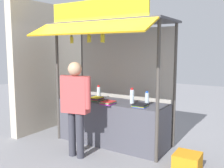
# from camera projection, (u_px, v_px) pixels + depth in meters

# --- Properties ---
(ground_plane) EXTENTS (20.00, 20.00, 0.00)m
(ground_plane) POSITION_uv_depth(u_px,v_px,m) (112.00, 143.00, 5.40)
(ground_plane) COLOR gray
(stall_counter) EXTENTS (2.26, 0.73, 0.89)m
(stall_counter) POSITION_uv_depth(u_px,v_px,m) (112.00, 122.00, 5.34)
(stall_counter) COLOR #4C4C56
(stall_counter) RESTS_ON ground
(stall_structure) EXTENTS (2.46, 1.58, 2.80)m
(stall_structure) POSITION_uv_depth(u_px,v_px,m) (115.00, 61.00, 5.28)
(stall_structure) COLOR #4C4742
(stall_structure) RESTS_ON ground
(water_bottle_front_left) EXTENTS (0.08, 0.08, 0.28)m
(water_bottle_front_left) POSITION_uv_depth(u_px,v_px,m) (80.00, 90.00, 5.80)
(water_bottle_front_left) COLOR silver
(water_bottle_front_left) RESTS_ON stall_counter
(water_bottle_right) EXTENTS (0.07, 0.07, 0.25)m
(water_bottle_right) POSITION_uv_depth(u_px,v_px,m) (77.00, 91.00, 5.87)
(water_bottle_right) COLOR silver
(water_bottle_right) RESTS_ON stall_counter
(water_bottle_far_right) EXTENTS (0.08, 0.08, 0.30)m
(water_bottle_far_right) POSITION_uv_depth(u_px,v_px,m) (132.00, 96.00, 5.06)
(water_bottle_far_right) COLOR silver
(water_bottle_far_right) RESTS_ON stall_counter
(water_bottle_left) EXTENTS (0.07, 0.07, 0.27)m
(water_bottle_left) POSITION_uv_depth(u_px,v_px,m) (84.00, 91.00, 5.75)
(water_bottle_left) COLOR silver
(water_bottle_left) RESTS_ON stall_counter
(water_bottle_center) EXTENTS (0.08, 0.08, 0.29)m
(water_bottle_center) POSITION_uv_depth(u_px,v_px,m) (99.00, 92.00, 5.53)
(water_bottle_center) COLOR silver
(water_bottle_center) RESTS_ON stall_counter
(water_bottle_mid_right) EXTENTS (0.07, 0.07, 0.26)m
(water_bottle_mid_right) POSITION_uv_depth(u_px,v_px,m) (147.00, 99.00, 4.89)
(water_bottle_mid_right) COLOR silver
(water_bottle_mid_right) RESTS_ON stall_counter
(magazine_stack_far_left) EXTENTS (0.26, 0.28, 0.05)m
(magazine_stack_far_left) POSITION_uv_depth(u_px,v_px,m) (140.00, 105.00, 4.76)
(magazine_stack_far_left) COLOR blue
(magazine_stack_far_left) RESTS_ON stall_counter
(magazine_stack_rear_center) EXTENTS (0.25, 0.30, 0.07)m
(magazine_stack_rear_center) POSITION_uv_depth(u_px,v_px,m) (97.00, 99.00, 5.35)
(magazine_stack_rear_center) COLOR green
(magazine_stack_rear_center) RESTS_ON stall_counter
(magazine_stack_front_right) EXTENTS (0.25, 0.28, 0.06)m
(magazine_stack_front_right) POSITION_uv_depth(u_px,v_px,m) (108.00, 103.00, 4.98)
(magazine_stack_front_right) COLOR purple
(magazine_stack_front_right) RESTS_ON stall_counter
(magazine_stack_mid_left) EXTENTS (0.26, 0.26, 0.08)m
(magazine_stack_mid_left) POSITION_uv_depth(u_px,v_px,m) (78.00, 98.00, 5.38)
(magazine_stack_mid_left) COLOR purple
(magazine_stack_mid_left) RESTS_ON stall_counter
(banana_bunch_inner_right) EXTENTS (0.09, 0.09, 0.27)m
(banana_bunch_inner_right) POSITION_uv_depth(u_px,v_px,m) (89.00, 39.00, 4.85)
(banana_bunch_inner_right) COLOR #332D23
(banana_bunch_inner_left) EXTENTS (0.08, 0.09, 0.28)m
(banana_bunch_inner_left) POSITION_uv_depth(u_px,v_px,m) (72.00, 40.00, 5.07)
(banana_bunch_inner_left) COLOR #332D23
(banana_bunch_rightmost) EXTENTS (0.10, 0.09, 0.28)m
(banana_bunch_rightmost) POSITION_uv_depth(u_px,v_px,m) (103.00, 38.00, 4.67)
(banana_bunch_rightmost) COLOR #332D23
(vendor_person) EXTENTS (0.65, 0.29, 1.71)m
(vendor_person) POSITION_uv_depth(u_px,v_px,m) (75.00, 101.00, 4.59)
(vendor_person) COLOR #383842
(vendor_person) RESTS_ON ground
(plastic_crate) EXTENTS (0.42, 0.42, 0.28)m
(plastic_crate) POSITION_uv_depth(u_px,v_px,m) (187.00, 162.00, 4.16)
(plastic_crate) COLOR orange
(plastic_crate) RESTS_ON ground
(neighbour_wall) EXTENTS (0.20, 2.40, 2.99)m
(neighbour_wall) POSITION_uv_depth(u_px,v_px,m) (52.00, 67.00, 6.49)
(neighbour_wall) COLOR beige
(neighbour_wall) RESTS_ON ground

